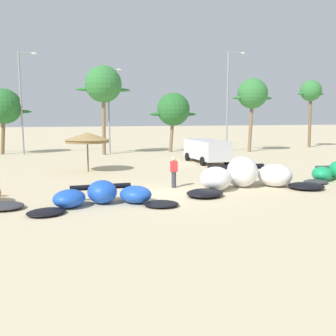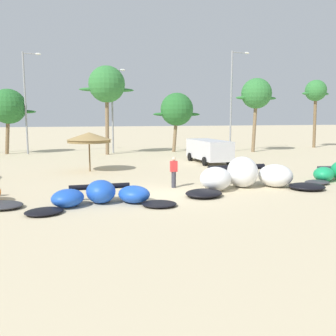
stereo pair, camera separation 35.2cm
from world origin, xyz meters
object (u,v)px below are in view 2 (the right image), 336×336
(palm_left, at_px, (8,107))
(lamppost_east, at_px, (233,96))
(lamppost_east_center, at_px, (113,106))
(palm_left_of_gap, at_px, (107,85))
(person_near_kites, at_px, (174,172))
(palm_right_of_gap, at_px, (316,92))
(kite_left, at_px, (102,196))
(beach_umbrella_middle, at_px, (89,137))
(palm_center_right, at_px, (256,94))
(parked_van, at_px, (208,149))
(palm_center_left, at_px, (177,110))
(kite_left_of_center, at_px, (246,177))
(lamppost_west_center, at_px, (26,98))

(palm_left, distance_m, lamppost_east, 22.86)
(lamppost_east_center, bearing_deg, palm_left_of_gap, -118.29)
(person_near_kites, xyz_separation_m, palm_right_of_gap, (23.87, 19.59, 5.84))
(kite_left, height_order, person_near_kites, person_near_kites)
(beach_umbrella_middle, relative_size, palm_center_right, 0.39)
(palm_center_right, xyz_separation_m, palm_right_of_gap, (9.64, 2.94, 0.59))
(parked_van, distance_m, lamppost_east_center, 12.58)
(kite_left, bearing_deg, palm_right_of_gap, 38.64)
(kite_left, bearing_deg, lamppost_east_center, 80.72)
(palm_left, height_order, lamppost_east, lamppost_east)
(person_near_kites, relative_size, palm_center_left, 0.26)
(kite_left_of_center, xyz_separation_m, beach_umbrella_middle, (-7.33, 8.45, 1.70))
(kite_left_of_center, distance_m, palm_left, 27.12)
(palm_left, xyz_separation_m, palm_center_right, (24.80, -4.86, 1.37))
(kite_left, distance_m, lamppost_west_center, 24.50)
(palm_center_right, bearing_deg, palm_center_left, 163.05)
(palm_right_of_gap, bearing_deg, kite_left, -141.36)
(palm_left_of_gap, height_order, palm_right_of_gap, palm_left_of_gap)
(kite_left, distance_m, palm_left_of_gap, 22.02)
(palm_left, bearing_deg, lamppost_west_center, -22.44)
(kite_left_of_center, relative_size, palm_center_right, 1.02)
(parked_van, distance_m, person_near_kites, 11.04)
(beach_umbrella_middle, xyz_separation_m, lamppost_east, (15.71, 10.38, 3.52))
(kite_left_of_center, height_order, palm_left, palm_left)
(palm_center_right, relative_size, lamppost_east_center, 0.90)
(parked_van, bearing_deg, kite_left, -129.24)
(kite_left, distance_m, person_near_kites, 4.89)
(palm_center_right, bearing_deg, kite_left_of_center, -120.79)
(kite_left, distance_m, lamppost_east, 26.35)
(lamppost_west_center, bearing_deg, lamppost_east, -8.89)
(kite_left_of_center, relative_size, parked_van, 1.49)
(kite_left, xyz_separation_m, palm_left, (-6.53, 24.23, 4.32))
(palm_left_of_gap, bearing_deg, beach_umbrella_middle, -103.32)
(person_near_kites, bearing_deg, kite_left, -146.08)
(beach_umbrella_middle, bearing_deg, palm_center_right, 27.79)
(kite_left, bearing_deg, palm_left, 105.08)
(parked_van, relative_size, palm_center_left, 0.85)
(palm_left_of_gap, relative_size, palm_right_of_gap, 1.06)
(beach_umbrella_middle, bearing_deg, lamppost_east, 33.45)
(palm_left_of_gap, bearing_deg, parked_van, -51.36)
(lamppost_west_center, relative_size, lamppost_east_center, 1.16)
(person_near_kites, relative_size, lamppost_east, 0.15)
(palm_right_of_gap, bearing_deg, palm_center_left, -178.37)
(kite_left, xyz_separation_m, lamppost_east, (15.95, 20.25, 5.46))
(kite_left, xyz_separation_m, lamppost_west_center, (-4.73, 23.48, 5.14))
(palm_center_right, distance_m, lamppost_east, 2.49)
(parked_van, height_order, lamppost_west_center, lamppost_west_center)
(beach_umbrella_middle, relative_size, lamppost_west_center, 0.30)
(kite_left_of_center, xyz_separation_m, palm_left_of_gap, (-4.72, 19.47, 6.14))
(person_near_kites, bearing_deg, palm_center_left, 71.91)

